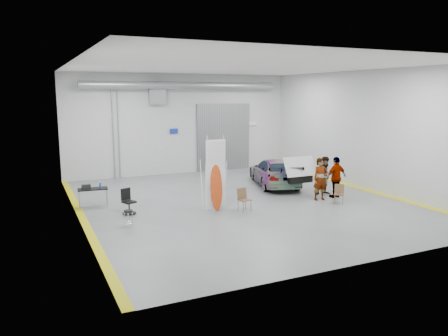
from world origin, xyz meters
name	(u,v)px	position (x,y,z in m)	size (l,w,h in m)	color
ground	(240,202)	(0.00, 0.00, 0.00)	(16.00, 16.00, 0.00)	slate
room_shell	(225,109)	(0.24, 2.22, 4.08)	(14.02, 16.18, 6.01)	#B5B8BA
sedan_car	(275,172)	(3.26, 2.43, 0.71)	(2.00, 4.90, 1.42)	white
person_a	(320,179)	(3.47, -1.23, 0.98)	(0.71, 0.47, 1.95)	#90734E
person_b	(326,175)	(4.44, -0.37, 0.92)	(0.90, 0.69, 1.84)	teal
person_c	(336,177)	(4.44, -1.16, 0.97)	(1.13, 0.46, 1.94)	#AA5B38
surfboard_display	(216,181)	(-1.61, -0.93, 1.28)	(0.90, 0.26, 3.17)	white
folding_chair_near	(244,204)	(-0.57, -1.49, 0.30)	(0.50, 0.52, 0.95)	brown
folding_chair_far	(339,198)	(3.78, -2.18, 0.27)	(0.57, 0.64, 0.86)	brown
shop_stool	(128,219)	(-5.47, -1.83, 0.33)	(0.34, 0.34, 0.67)	black
work_table	(91,189)	(-6.24, 1.96, 0.79)	(1.30, 0.74, 1.02)	gray
office_chair	(129,203)	(-5.04, 0.10, 0.45)	(0.58, 0.61, 1.03)	black
trunk_lid	(299,165)	(3.26, 0.23, 1.44)	(1.66, 1.01, 0.04)	silver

